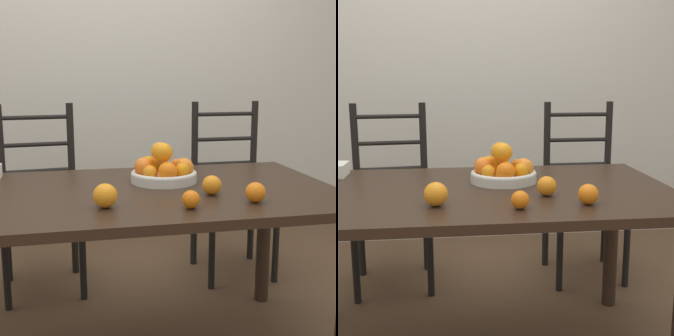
{
  "view_description": "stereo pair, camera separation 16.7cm",
  "coord_description": "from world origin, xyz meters",
  "views": [
    {
      "loc": [
        -0.26,
        -1.77,
        1.16
      ],
      "look_at": [
        0.13,
        0.03,
        0.8
      ],
      "focal_mm": 50.0,
      "sensor_mm": 36.0,
      "label": 1
    },
    {
      "loc": [
        -0.1,
        -1.8,
        1.16
      ],
      "look_at": [
        0.13,
        0.03,
        0.8
      ],
      "focal_mm": 50.0,
      "sensor_mm": 36.0,
      "label": 2
    }
  ],
  "objects": [
    {
      "name": "orange_loose_3",
      "position": [
        -0.15,
        -0.23,
        0.77
      ],
      "size": [
        0.08,
        0.08,
        0.08
      ],
      "color": "orange",
      "rests_on": "dining_table"
    },
    {
      "name": "wall_back",
      "position": [
        0.0,
        1.52,
        1.3
      ],
      "size": [
        8.0,
        0.06,
        2.6
      ],
      "color": "beige",
      "rests_on": "ground_plane"
    },
    {
      "name": "orange_loose_0",
      "position": [
        0.38,
        -0.27,
        0.76
      ],
      "size": [
        0.07,
        0.07,
        0.07
      ],
      "color": "orange",
      "rests_on": "dining_table"
    },
    {
      "name": "orange_loose_1",
      "position": [
        0.26,
        -0.13,
        0.76
      ],
      "size": [
        0.07,
        0.07,
        0.07
      ],
      "color": "orange",
      "rests_on": "dining_table"
    },
    {
      "name": "chair_right",
      "position": [
        0.67,
        0.78,
        0.48
      ],
      "size": [
        0.43,
        0.41,
        1.01
      ],
      "rotation": [
        0.0,
        0.0,
        0.01
      ],
      "color": "black",
      "rests_on": "ground_plane"
    },
    {
      "name": "orange_loose_2",
      "position": [
        0.13,
        -0.3,
        0.75
      ],
      "size": [
        0.06,
        0.06,
        0.06
      ],
      "color": "orange",
      "rests_on": "dining_table"
    },
    {
      "name": "fruit_bowl",
      "position": [
        0.12,
        0.12,
        0.78
      ],
      "size": [
        0.28,
        0.28,
        0.17
      ],
      "color": "beige",
      "rests_on": "dining_table"
    },
    {
      "name": "dining_table",
      "position": [
        0.0,
        0.0,
        0.63
      ],
      "size": [
        1.56,
        0.9,
        0.72
      ],
      "color": "black",
      "rests_on": "ground_plane"
    },
    {
      "name": "chair_left",
      "position": [
        -0.43,
        0.78,
        0.48
      ],
      "size": [
        0.46,
        0.44,
        1.01
      ],
      "rotation": [
        0.0,
        0.0,
        0.1
      ],
      "color": "black",
      "rests_on": "ground_plane"
    }
  ]
}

